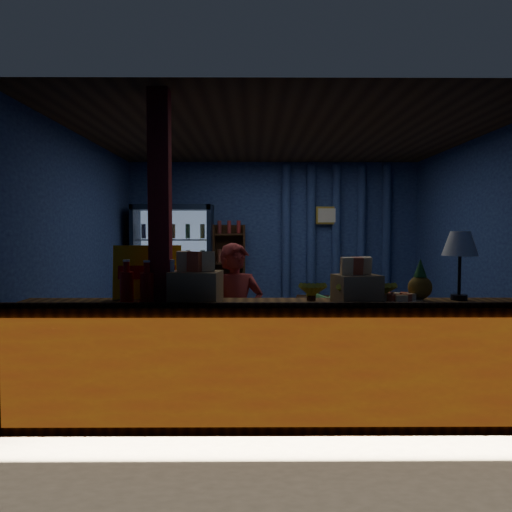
# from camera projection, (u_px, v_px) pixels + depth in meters

# --- Properties ---
(ground) EXTENTS (4.60, 4.60, 0.00)m
(ground) POSITION_uv_depth(u_px,v_px,m) (281.00, 359.00, 5.86)
(ground) COLOR #515154
(ground) RESTS_ON ground
(room_walls) EXTENTS (4.60, 4.60, 4.60)m
(room_walls) POSITION_uv_depth(u_px,v_px,m) (281.00, 226.00, 5.78)
(room_walls) COLOR navy
(room_walls) RESTS_ON ground
(counter) EXTENTS (4.40, 0.57, 0.99)m
(counter) POSITION_uv_depth(u_px,v_px,m) (295.00, 362.00, 3.93)
(counter) COLOR brown
(counter) RESTS_ON ground
(support_post) EXTENTS (0.16, 0.16, 2.60)m
(support_post) POSITION_uv_depth(u_px,v_px,m) (161.00, 258.00, 3.89)
(support_post) COLOR maroon
(support_post) RESTS_ON ground
(beverage_cooler) EXTENTS (1.20, 0.62, 1.90)m
(beverage_cooler) POSITION_uv_depth(u_px,v_px,m) (174.00, 268.00, 7.72)
(beverage_cooler) COLOR black
(beverage_cooler) RESTS_ON ground
(bottle_shelf) EXTENTS (0.50, 0.28, 1.60)m
(bottle_shelf) POSITION_uv_depth(u_px,v_px,m) (229.00, 276.00, 7.87)
(bottle_shelf) COLOR #362211
(bottle_shelf) RESTS_ON ground
(curtain_folds) EXTENTS (1.74, 0.14, 2.50)m
(curtain_folds) POSITION_uv_depth(u_px,v_px,m) (336.00, 244.00, 7.94)
(curtain_folds) COLOR navy
(curtain_folds) RESTS_ON room_walls
(framed_picture) EXTENTS (0.36, 0.04, 0.28)m
(framed_picture) POSITION_uv_depth(u_px,v_px,m) (327.00, 215.00, 7.87)
(framed_picture) COLOR gold
(framed_picture) RESTS_ON room_walls
(shopkeeper) EXTENTS (0.58, 0.47, 1.40)m
(shopkeeper) POSITION_uv_depth(u_px,v_px,m) (236.00, 320.00, 4.56)
(shopkeeper) COLOR maroon
(shopkeeper) RESTS_ON ground
(green_chair) EXTENTS (0.80, 0.82, 0.62)m
(green_chair) POSITION_uv_depth(u_px,v_px,m) (339.00, 314.00, 7.18)
(green_chair) COLOR #5AB359
(green_chair) RESTS_ON ground
(side_table) EXTENTS (0.64, 0.50, 0.64)m
(side_table) POSITION_uv_depth(u_px,v_px,m) (316.00, 314.00, 7.40)
(side_table) COLOR #362211
(side_table) RESTS_ON ground
(yellow_sign) EXTENTS (0.56, 0.18, 0.44)m
(yellow_sign) POSITION_uv_depth(u_px,v_px,m) (148.00, 272.00, 4.12)
(yellow_sign) COLOR yellow
(yellow_sign) RESTS_ON counter
(soda_bottles) EXTENTS (0.45, 0.18, 0.34)m
(soda_bottles) POSITION_uv_depth(u_px,v_px,m) (148.00, 286.00, 3.85)
(soda_bottles) COLOR #AF110B
(soda_bottles) RESTS_ON counter
(snack_box_left) EXTENTS (0.42, 0.36, 0.40)m
(snack_box_left) POSITION_uv_depth(u_px,v_px,m) (196.00, 285.00, 3.89)
(snack_box_left) COLOR #99704A
(snack_box_left) RESTS_ON counter
(snack_box_centre) EXTENTS (0.39, 0.34, 0.36)m
(snack_box_centre) POSITION_uv_depth(u_px,v_px,m) (357.00, 286.00, 3.92)
(snack_box_centre) COLOR #99704A
(snack_box_centre) RESTS_ON counter
(pastry_tray) EXTENTS (0.40, 0.40, 0.07)m
(pastry_tray) POSITION_uv_depth(u_px,v_px,m) (398.00, 299.00, 3.95)
(pastry_tray) COLOR silver
(pastry_tray) RESTS_ON counter
(banana_bunches) EXTENTS (0.80, 0.31, 0.17)m
(banana_bunches) POSITION_uv_depth(u_px,v_px,m) (347.00, 291.00, 3.96)
(banana_bunches) COLOR gold
(banana_bunches) RESTS_ON counter
(table_lamp) EXTENTS (0.29, 0.29, 0.56)m
(table_lamp) POSITION_uv_depth(u_px,v_px,m) (460.00, 246.00, 4.03)
(table_lamp) COLOR black
(table_lamp) RESTS_ON counter
(pineapple) EXTENTS (0.19, 0.19, 0.33)m
(pineapple) POSITION_uv_depth(u_px,v_px,m) (420.00, 284.00, 4.01)
(pineapple) COLOR #915E1A
(pineapple) RESTS_ON counter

